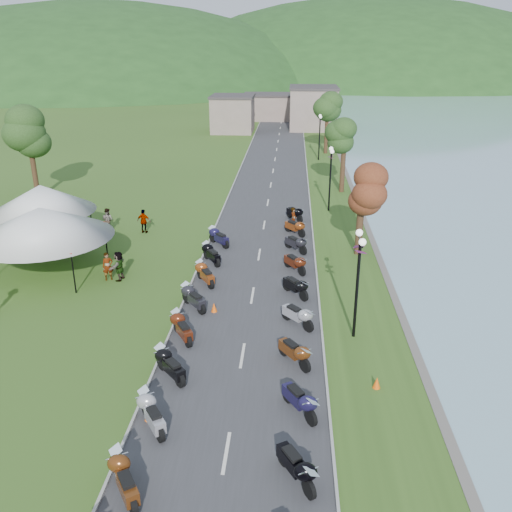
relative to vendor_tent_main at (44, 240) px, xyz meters
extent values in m
cube|color=#3A3A3D|center=(12.30, 15.61, -1.99)|extent=(7.00, 120.00, 0.02)
cube|color=gray|center=(10.30, 60.61, 0.50)|extent=(18.00, 16.00, 5.00)
imported|color=slate|center=(3.92, -0.84, -2.00)|extent=(0.74, 0.67, 1.66)
imported|color=slate|center=(1.22, 7.38, -2.00)|extent=(0.94, 0.67, 1.75)
cone|color=#F2590C|center=(9.30, -12.91, -1.76)|extent=(0.31, 0.31, 0.49)
camera|label=1|loc=(14.24, -28.62, 10.80)|focal=38.00mm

